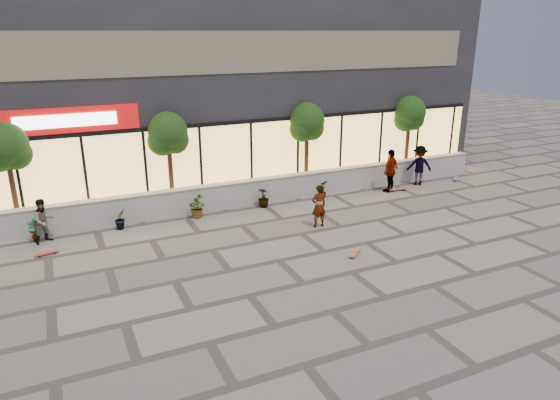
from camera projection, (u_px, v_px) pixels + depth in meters
name	position (u px, v px, depth m)	size (l,w,h in m)	color
ground	(352.00, 272.00, 14.79)	(80.00, 80.00, 0.00)	gray
planter_wall	(260.00, 191.00, 20.63)	(22.00, 0.42, 1.04)	beige
retail_building	(216.00, 86.00, 24.14)	(24.00, 9.17, 8.50)	#25242A
shrub_a	(35.00, 231.00, 16.80)	(0.43, 0.29, 0.81)	black
shrub_b	(120.00, 218.00, 17.92)	(0.45, 0.36, 0.81)	black
shrub_c	(196.00, 207.00, 19.04)	(0.73, 0.63, 0.81)	black
shrub_d	(263.00, 197.00, 20.16)	(0.45, 0.45, 0.81)	black
shrub_e	(324.00, 189.00, 21.27)	(0.43, 0.29, 0.81)	black
tree_west	(6.00, 150.00, 16.85)	(1.60, 1.50, 3.92)	#4B2C1A
tree_midwest	(168.00, 136.00, 19.04)	(1.60, 1.50, 3.92)	#4B2C1A
tree_mideast	(307.00, 124.00, 21.44)	(1.60, 1.50, 3.92)	#4B2C1A
tree_east	(409.00, 116.00, 23.63)	(1.60, 1.50, 3.92)	#4B2C1A
skater_center	(319.00, 206.00, 18.00)	(0.58, 0.38, 1.59)	silver
skater_left	(44.00, 221.00, 16.69)	(0.74, 0.58, 1.53)	tan
skater_right_near	(391.00, 171.00, 21.93)	(1.13, 0.47, 1.92)	silver
skater_right_far	(419.00, 165.00, 22.95)	(1.19, 0.68, 1.84)	maroon
skateboard_center	(355.00, 253.00, 15.91)	(0.70, 0.62, 0.09)	brown
skateboard_left	(47.00, 253.00, 15.91)	(0.74, 0.32, 0.09)	red
skateboard_right_near	(398.00, 189.00, 22.29)	(0.86, 0.32, 0.10)	#965D31
skateboard_right_far	(456.00, 178.00, 23.94)	(0.70, 0.61, 0.09)	#6C5093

